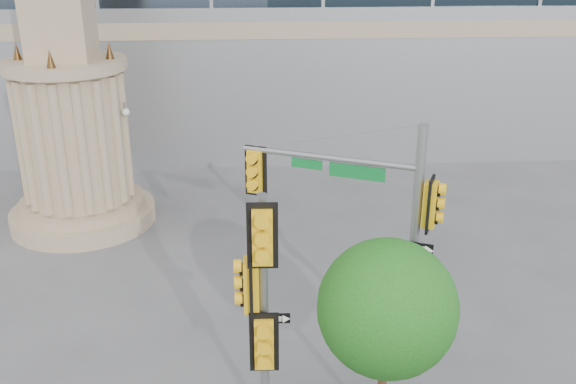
{
  "coord_description": "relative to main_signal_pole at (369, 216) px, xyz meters",
  "views": [
    {
      "loc": [
        -0.72,
        -9.81,
        8.38
      ],
      "look_at": [
        0.0,
        2.0,
        3.65
      ],
      "focal_mm": 40.0,
      "sensor_mm": 36.0,
      "label": 1
    }
  ],
  "objects": [
    {
      "name": "secondary_signal_pole",
      "position": [
        -2.21,
        -2.21,
        -0.52
      ],
      "size": [
        0.78,
        0.6,
        4.58
      ],
      "rotation": [
        0.0,
        0.0,
        -0.03
      ],
      "color": "slate",
      "rests_on": "ground"
    },
    {
      "name": "street_tree",
      "position": [
        -0.05,
        -2.41,
        -0.72
      ],
      "size": [
        2.43,
        2.37,
        3.78
      ],
      "color": "tan",
      "rests_on": "ground"
    },
    {
      "name": "main_signal_pole",
      "position": [
        0.0,
        0.0,
        0.0
      ],
      "size": [
        3.76,
        1.96,
        5.18
      ],
      "rotation": [
        0.0,
        0.0,
        -0.42
      ],
      "color": "slate",
      "rests_on": "ground"
    },
    {
      "name": "monument",
      "position": [
        -7.6,
        7.27,
        2.31
      ],
      "size": [
        4.4,
        4.4,
        16.6
      ],
      "color": "tan",
      "rests_on": "ground"
    }
  ]
}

